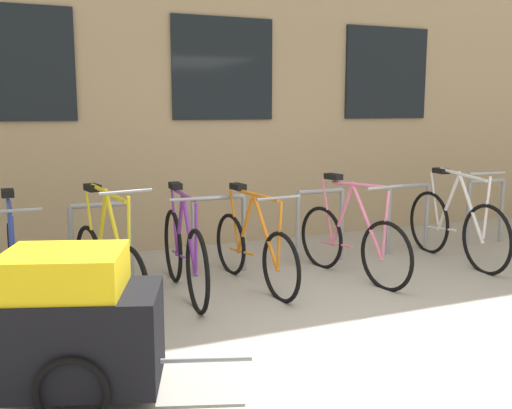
{
  "coord_description": "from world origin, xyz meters",
  "views": [
    {
      "loc": [
        -2.53,
        -3.8,
        1.72
      ],
      "look_at": [
        -0.23,
        1.6,
        0.76
      ],
      "focal_mm": 41.52,
      "sensor_mm": 36.0,
      "label": 1
    }
  ],
  "objects_px": {
    "bicycle_blue": "(14,272)",
    "bicycle_orange": "(254,249)",
    "bicycle_white": "(456,226)",
    "bike_trailer": "(79,323)",
    "bicycle_purple": "(184,253)",
    "bicycle_pink": "(352,241)",
    "bicycle_yellow": "(108,265)"
  },
  "relations": [
    {
      "from": "bicycle_purple",
      "to": "bicycle_pink",
      "type": "bearing_deg",
      "value": -4.34
    },
    {
      "from": "bicycle_yellow",
      "to": "bicycle_orange",
      "type": "relative_size",
      "value": 0.97
    },
    {
      "from": "bicycle_blue",
      "to": "bicycle_orange",
      "type": "distance_m",
      "value": 2.17
    },
    {
      "from": "bicycle_yellow",
      "to": "bicycle_pink",
      "type": "xyz_separation_m",
      "value": [
        2.44,
        0.01,
        -0.0
      ]
    },
    {
      "from": "bicycle_yellow",
      "to": "bicycle_orange",
      "type": "distance_m",
      "value": 1.42
    },
    {
      "from": "bicycle_blue",
      "to": "bicycle_orange",
      "type": "bearing_deg",
      "value": 3.02
    },
    {
      "from": "bicycle_blue",
      "to": "bicycle_orange",
      "type": "height_order",
      "value": "bicycle_blue"
    },
    {
      "from": "bicycle_yellow",
      "to": "bicycle_blue",
      "type": "relative_size",
      "value": 0.96
    },
    {
      "from": "bicycle_yellow",
      "to": "bicycle_purple",
      "type": "height_order",
      "value": "bicycle_yellow"
    },
    {
      "from": "bicycle_white",
      "to": "bicycle_orange",
      "type": "relative_size",
      "value": 1.04
    },
    {
      "from": "bicycle_white",
      "to": "bike_trailer",
      "type": "distance_m",
      "value": 4.6
    },
    {
      "from": "bicycle_orange",
      "to": "bike_trailer",
      "type": "relative_size",
      "value": 1.14
    },
    {
      "from": "bicycle_pink",
      "to": "bicycle_purple",
      "type": "relative_size",
      "value": 0.95
    },
    {
      "from": "bicycle_purple",
      "to": "bicycle_orange",
      "type": "bearing_deg",
      "value": -0.31
    },
    {
      "from": "bicycle_purple",
      "to": "bike_trailer",
      "type": "relative_size",
      "value": 1.18
    },
    {
      "from": "bicycle_orange",
      "to": "bicycle_purple",
      "type": "xyz_separation_m",
      "value": [
        -0.7,
        0.0,
        0.03
      ]
    },
    {
      "from": "bicycle_purple",
      "to": "bicycle_white",
      "type": "bearing_deg",
      "value": -0.84
    },
    {
      "from": "bicycle_white",
      "to": "bicycle_purple",
      "type": "height_order",
      "value": "bicycle_white"
    },
    {
      "from": "bicycle_yellow",
      "to": "bicycle_purple",
      "type": "relative_size",
      "value": 0.94
    },
    {
      "from": "bicycle_white",
      "to": "bicycle_orange",
      "type": "height_order",
      "value": "bicycle_white"
    },
    {
      "from": "bicycle_white",
      "to": "bike_trailer",
      "type": "relative_size",
      "value": 1.19
    },
    {
      "from": "bicycle_white",
      "to": "bike_trailer",
      "type": "height_order",
      "value": "bicycle_white"
    },
    {
      "from": "bicycle_orange",
      "to": "bicycle_purple",
      "type": "distance_m",
      "value": 0.7
    },
    {
      "from": "bicycle_pink",
      "to": "bicycle_orange",
      "type": "distance_m",
      "value": 1.04
    },
    {
      "from": "bicycle_orange",
      "to": "bicycle_purple",
      "type": "height_order",
      "value": "bicycle_purple"
    },
    {
      "from": "bicycle_blue",
      "to": "bicycle_purple",
      "type": "distance_m",
      "value": 1.47
    },
    {
      "from": "bicycle_purple",
      "to": "bike_trailer",
      "type": "height_order",
      "value": "bicycle_purple"
    },
    {
      "from": "bicycle_yellow",
      "to": "bicycle_blue",
      "type": "xyz_separation_m",
      "value": [
        -0.75,
        0.02,
        0.02
      ]
    },
    {
      "from": "bicycle_yellow",
      "to": "bicycle_pink",
      "type": "bearing_deg",
      "value": 0.17
    },
    {
      "from": "bicycle_white",
      "to": "bicycle_purple",
      "type": "bearing_deg",
      "value": 179.16
    },
    {
      "from": "bicycle_pink",
      "to": "bicycle_white",
      "type": "xyz_separation_m",
      "value": [
        1.42,
        0.09,
        0.02
      ]
    },
    {
      "from": "bike_trailer",
      "to": "bicycle_orange",
      "type": "bearing_deg",
      "value": 43.0
    }
  ]
}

